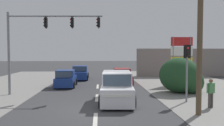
{
  "coord_description": "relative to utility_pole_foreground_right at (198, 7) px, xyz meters",
  "views": [
    {
      "loc": [
        0.22,
        -11.8,
        3.07
      ],
      "look_at": [
        1.09,
        4.0,
        2.33
      ],
      "focal_mm": 35.0,
      "sensor_mm": 36.0,
      "label": 1
    }
  ],
  "objects": [
    {
      "name": "ground_plane",
      "position": [
        -4.91,
        1.47,
        -5.26
      ],
      "size": [
        140.0,
        140.0,
        0.0
      ],
      "primitive_type": "plane",
      "color": "#3A3A3D"
    },
    {
      "name": "lane_dash_near",
      "position": [
        -4.91,
        -0.53,
        -5.26
      ],
      "size": [
        0.2,
        2.4,
        0.01
      ],
      "primitive_type": "cube",
      "color": "silver",
      "rests_on": "ground"
    },
    {
      "name": "lane_dash_mid",
      "position": [
        -4.91,
        4.47,
        -5.26
      ],
      "size": [
        0.2,
        2.4,
        0.01
      ],
      "primitive_type": "cube",
      "color": "silver",
      "rests_on": "ground"
    },
    {
      "name": "lane_dash_far",
      "position": [
        -4.91,
        9.47,
        -5.26
      ],
      "size": [
        0.2,
        2.4,
        0.01
      ],
      "primitive_type": "cube",
      "color": "silver",
      "rests_on": "ground"
    },
    {
      "name": "utility_pole_foreground_right",
      "position": [
        0.0,
        0.0,
        0.0
      ],
      "size": [
        3.78,
        0.28,
        9.8
      ],
      "color": "brown",
      "rests_on": "ground"
    },
    {
      "name": "traffic_signal_mast",
      "position": [
        -8.92,
        5.74,
        -0.91
      ],
      "size": [
        6.88,
        0.66,
        6.0
      ],
      "color": "slate",
      "rests_on": "ground"
    },
    {
      "name": "pedestal_signal_right_kerb",
      "position": [
        0.68,
        2.83,
        -2.85
      ],
      "size": [
        0.44,
        0.29,
        3.56
      ],
      "color": "slate",
      "rests_on": "ground"
    },
    {
      "name": "shopping_plaza_sign",
      "position": [
        3.16,
        10.26,
        -2.28
      ],
      "size": [
        2.1,
        0.16,
        4.6
      ],
      "color": "slate",
      "rests_on": "ground"
    },
    {
      "name": "roadside_bush",
      "position": [
        1.52,
        5.94,
        -3.99
      ],
      "size": [
        3.21,
        2.75,
        2.7
      ],
      "color": "#1E4223",
      "rests_on": "ground"
    },
    {
      "name": "shopfront_wall_far",
      "position": [
        6.09,
        17.47,
        -3.46
      ],
      "size": [
        12.0,
        1.0,
        3.6
      ],
      "primitive_type": "cube",
      "color": "gray",
      "rests_on": "ground"
    },
    {
      "name": "suv_kerbside_parked",
      "position": [
        -3.66,
        3.08,
        -4.38
      ],
      "size": [
        2.26,
        4.63,
        1.9
      ],
      "color": "silver",
      "rests_on": "ground"
    },
    {
      "name": "hatchback_oncoming_near",
      "position": [
        -7.78,
        9.49,
        -4.56
      ],
      "size": [
        1.81,
        3.66,
        1.53
      ],
      "color": "navy",
      "rests_on": "ground"
    },
    {
      "name": "sedan_oncoming_mid",
      "position": [
        -6.99,
        14.99,
        -4.56
      ],
      "size": [
        1.97,
        4.28,
        1.56
      ],
      "color": "navy",
      "rests_on": "ground"
    },
    {
      "name": "hatchback_crossing_left",
      "position": [
        -2.54,
        10.85,
        -4.56
      ],
      "size": [
        1.87,
        3.69,
        1.53
      ],
      "color": "maroon",
      "rests_on": "ground"
    },
    {
      "name": "pedestrian_at_kerb",
      "position": [
        1.44,
        1.34,
        -4.34
      ],
      "size": [
        0.54,
        0.31,
        1.63
      ],
      "color": "#47423D",
      "rests_on": "ground"
    }
  ]
}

